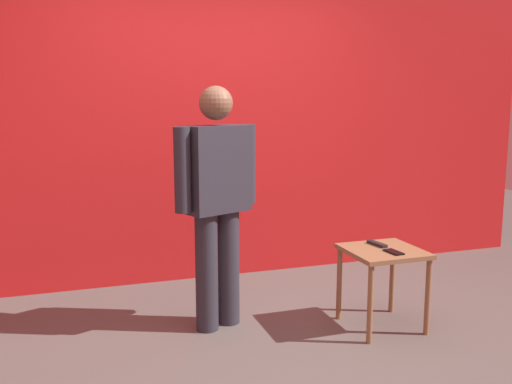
{
  "coord_description": "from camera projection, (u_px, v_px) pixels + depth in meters",
  "views": [
    {
      "loc": [
        -1.11,
        -2.97,
        1.53
      ],
      "look_at": [
        0.07,
        0.55,
        0.91
      ],
      "focal_mm": 39.29,
      "sensor_mm": 36.0,
      "label": 1
    }
  ],
  "objects": [
    {
      "name": "ground_plane",
      "position": [
        274.0,
        356.0,
        3.38
      ],
      "size": [
        12.0,
        12.0,
        0.0
      ],
      "primitive_type": "plane",
      "color": "#59544F"
    },
    {
      "name": "back_wall_red",
      "position": [
        206.0,
        119.0,
        4.72
      ],
      "size": [
        6.28,
        0.12,
        2.74
      ],
      "primitive_type": "cube",
      "color": "red",
      "rests_on": "ground_plane"
    },
    {
      "name": "standing_person",
      "position": [
        217.0,
        195.0,
        3.68
      ],
      "size": [
        0.63,
        0.36,
        1.62
      ],
      "color": "#2D2D38",
      "rests_on": "ground_plane"
    },
    {
      "name": "side_table",
      "position": [
        383.0,
        262.0,
        3.75
      ],
      "size": [
        0.49,
        0.49,
        0.54
      ],
      "color": "olive",
      "rests_on": "ground_plane"
    },
    {
      "name": "cell_phone",
      "position": [
        394.0,
        252.0,
        3.64
      ],
      "size": [
        0.08,
        0.15,
        0.01
      ],
      "primitive_type": "cube",
      "rotation": [
        0.0,
        0.0,
        0.09
      ],
      "color": "black",
      "rests_on": "side_table"
    },
    {
      "name": "tv_remote",
      "position": [
        377.0,
        244.0,
        3.83
      ],
      "size": [
        0.07,
        0.17,
        0.02
      ],
      "primitive_type": "cube",
      "rotation": [
        0.0,
        0.0,
        0.16
      ],
      "color": "black",
      "rests_on": "side_table"
    }
  ]
}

